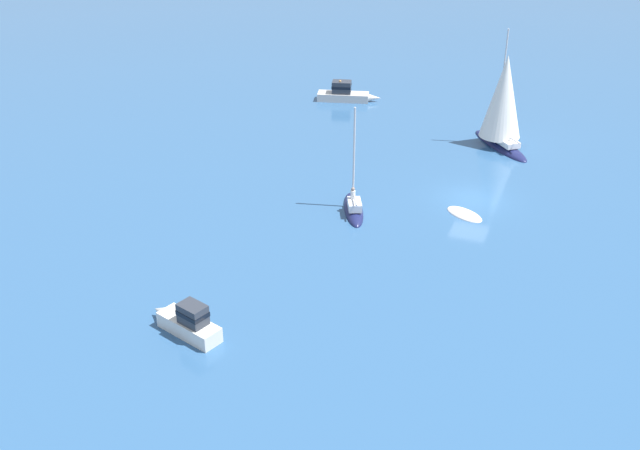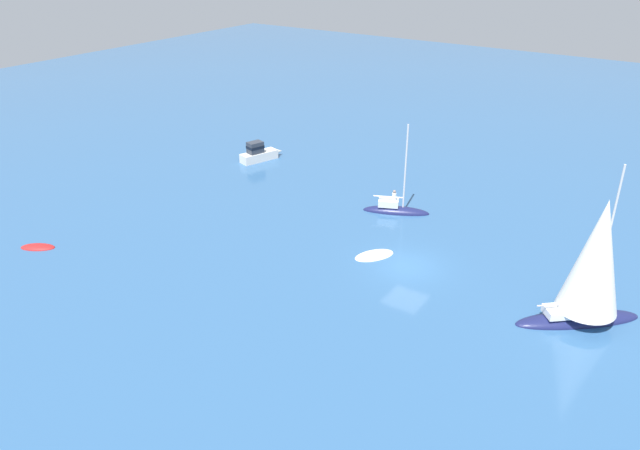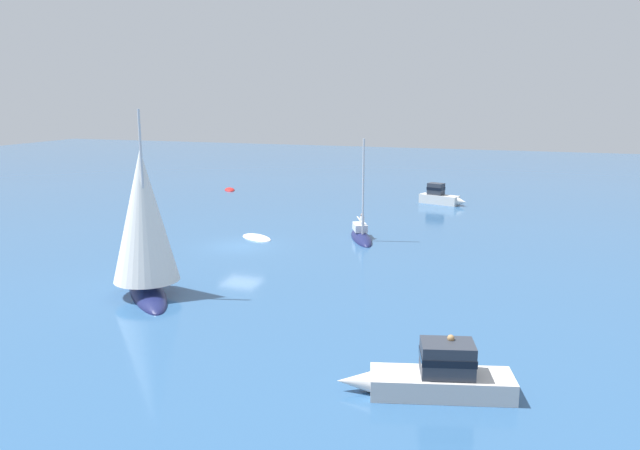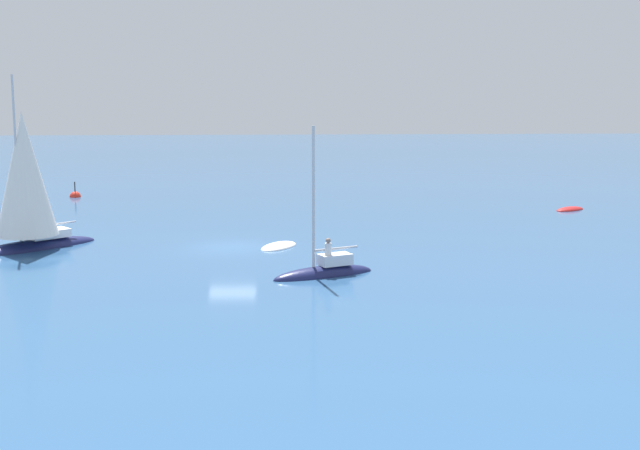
{
  "view_description": "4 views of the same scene",
  "coord_description": "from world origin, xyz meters",
  "px_view_note": "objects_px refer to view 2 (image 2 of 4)",
  "views": [
    {
      "loc": [
        -46.42,
        -7.23,
        22.12
      ],
      "look_at": [
        -8.84,
        7.67,
        0.85
      ],
      "focal_mm": 41.97,
      "sensor_mm": 36.0,
      "label": 1
    },
    {
      "loc": [
        14.55,
        -31.28,
        19.55
      ],
      "look_at": [
        -7.05,
        0.32,
        0.89
      ],
      "focal_mm": 34.3,
      "sensor_mm": 36.0,
      "label": 2
    },
    {
      "loc": [
        36.23,
        17.85,
        9.81
      ],
      "look_at": [
        -1.98,
        4.84,
        1.36
      ],
      "focal_mm": 35.2,
      "sensor_mm": 36.0,
      "label": 3
    },
    {
      "loc": [
        -2.65,
        49.16,
        9.68
      ],
      "look_at": [
        -4.53,
        4.24,
        1.9
      ],
      "focal_mm": 52.57,
      "sensor_mm": 36.0,
      "label": 4
    }
  ],
  "objects_px": {
    "dinghy_1": "(38,248)",
    "ketch": "(395,210)",
    "powerboat": "(260,153)",
    "dinghy": "(374,256)",
    "sloop": "(593,267)"
  },
  "relations": [
    {
      "from": "ketch",
      "to": "powerboat",
      "type": "height_order",
      "value": "ketch"
    },
    {
      "from": "sloop",
      "to": "dinghy",
      "type": "relative_size",
      "value": 3.08
    },
    {
      "from": "dinghy_1",
      "to": "ketch",
      "type": "bearing_deg",
      "value": -164.08
    },
    {
      "from": "ketch",
      "to": "dinghy_1",
      "type": "height_order",
      "value": "ketch"
    },
    {
      "from": "dinghy_1",
      "to": "powerboat",
      "type": "bearing_deg",
      "value": -125.19
    },
    {
      "from": "ketch",
      "to": "powerboat",
      "type": "bearing_deg",
      "value": 144.34
    },
    {
      "from": "dinghy",
      "to": "powerboat",
      "type": "relative_size",
      "value": 0.7
    },
    {
      "from": "sloop",
      "to": "dinghy_1",
      "type": "distance_m",
      "value": 34.9
    },
    {
      "from": "sloop",
      "to": "powerboat",
      "type": "relative_size",
      "value": 2.15
    },
    {
      "from": "powerboat",
      "to": "dinghy",
      "type": "bearing_deg",
      "value": -101.78
    },
    {
      "from": "sloop",
      "to": "dinghy_1",
      "type": "height_order",
      "value": "sloop"
    },
    {
      "from": "ketch",
      "to": "sloop",
      "type": "bearing_deg",
      "value": -48.71
    },
    {
      "from": "sloop",
      "to": "powerboat",
      "type": "height_order",
      "value": "sloop"
    },
    {
      "from": "dinghy",
      "to": "sloop",
      "type": "bearing_deg",
      "value": -58.53
    },
    {
      "from": "dinghy",
      "to": "ketch",
      "type": "distance_m",
      "value": 7.26
    }
  ]
}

